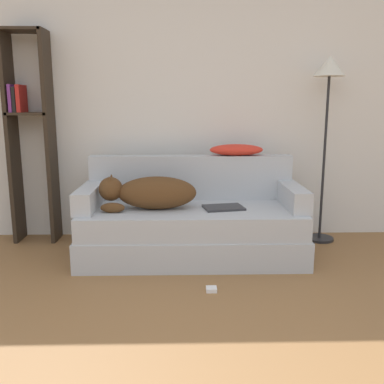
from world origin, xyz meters
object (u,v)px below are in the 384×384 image
Objects in this scene: dog at (149,192)px; throw_pillow at (236,150)px; laptop at (224,208)px; floor_lamp at (328,91)px; couch at (192,232)px; bookshelf at (30,129)px; power_adapter at (211,289)px.

throw_pillow reaches higher than dog.
throw_pillow is (0.15, 0.39, 0.43)m from laptop.
couch is at bearing -160.87° from floor_lamp.
throw_pillow reaches higher than laptop.
throw_pillow is at bearing 27.51° from dog.
couch is at bearing 7.83° from dog.
bookshelf is 2.24m from power_adapter.
couch is 0.73m from power_adapter.
couch is 0.85m from throw_pillow.
throw_pillow is 0.28× the size of floor_lamp.
couch is 1.76m from bookshelf.
laptop is at bearing -0.20° from dog.
dog is 10.74× the size of power_adapter.
couch is at bearing 158.18° from laptop.
bookshelf is at bearing 178.48° from floor_lamp.
bookshelf is at bearing 161.21° from couch.
floor_lamp is (0.97, 0.48, 0.95)m from laptop.
dog is 1.66× the size of throw_pillow.
laptop is 0.74× the size of throw_pillow.
power_adapter is (0.12, -0.70, -0.20)m from couch.
floor_lamp is 2.09m from power_adapter.
floor_lamp is 22.90× the size of power_adapter.
bookshelf reaches higher than dog.
dog is 0.90m from throw_pillow.
couch is 5.18× the size of laptop.
power_adapter is (-1.11, -1.12, -1.37)m from floor_lamp.
bookshelf is (-1.46, 0.50, 0.84)m from couch.
laptop is 1.91m from bookshelf.
floor_lamp is at bearing 19.13° from couch.
couch is at bearing -18.79° from bookshelf.
couch is 1.75m from floor_lamp.
laptop reaches higher than power_adapter.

